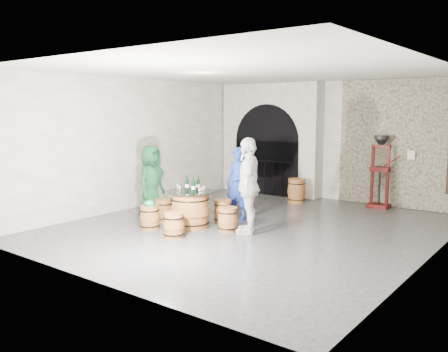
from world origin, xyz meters
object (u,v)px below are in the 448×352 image
Objects in this scene: person_white at (248,186)px; barrel_stool_near_right at (174,225)px; wine_bottle_center at (193,186)px; barrel_stool_right at (228,219)px; barrel_stool_near_left at (150,217)px; corking_press at (380,166)px; barrel_stool_left at (163,210)px; barrel_stool_far at (223,211)px; wine_bottle_left at (187,184)px; person_green at (151,182)px; side_barrel at (296,191)px; wine_bottle_right at (198,184)px; person_blue at (238,183)px; barrel_table at (190,209)px.

barrel_stool_near_right is at bearing -68.47° from person_white.
barrel_stool_right is at bearing 25.89° from wine_bottle_center.
barrel_stool_near_left is 5.88m from corking_press.
corking_press is at bearing 52.94° from barrel_stool_left.
corking_press is at bearing 58.50° from barrel_stool_far.
wine_bottle_center is at bearing -94.39° from barrel_stool_far.
person_white is 5.87× the size of wine_bottle_left.
barrel_stool_near_left is at bearing -127.98° from wine_bottle_left.
barrel_stool_left is 1.51× the size of wine_bottle_center.
barrel_stool_near_left is 0.29× the size of person_green.
barrel_stool_near_left is 0.76× the size of side_barrel.
barrel_stool_near_left is 1.02m from wine_bottle_left.
wine_bottle_right is at bearing -103.01° from barrel_stool_far.
barrel_stool_near_left is 0.30× the size of person_blue.
barrel_stool_left is 1.21m from wine_bottle_center.
barrel_table is 2.03× the size of barrel_stool_near_left.
barrel_stool_right is 1.15m from barrel_stool_near_right.
person_blue is at bearing -92.36° from side_barrel.
wine_bottle_right is at bearing 40.12° from wine_bottle_left.
barrel_stool_far is 0.76× the size of side_barrel.
wine_bottle_right is (0.09, 0.15, 0.52)m from barrel_table.
barrel_table is 2.03× the size of barrel_stool_right.
wine_bottle_right is (-0.08, 0.24, 0.00)m from wine_bottle_center.
person_white is (1.81, 0.95, 0.71)m from barrel_stool_near_left.
person_green is at bearing -176.83° from wine_bottle_right.
person_white is 5.87× the size of wine_bottle_center.
barrel_stool_far is 1.11m from wine_bottle_center.
person_blue is (0.35, 1.21, 0.43)m from barrel_table.
barrel_stool_far and barrel_stool_near_right have the same top height.
barrel_stool_right is at bearing -68.19° from person_blue.
barrel_stool_left and barrel_stool_near_right have the same top height.
barrel_table is at bearing -109.48° from person_blue.
wine_bottle_right is at bearing -100.61° from person_green.
person_green is at bearing -115.04° from side_barrel.
barrel_stool_near_left is at bearing -130.66° from wine_bottle_right.
person_green is at bearing -176.05° from barrel_stool_right.
side_barrel is at bearing 84.48° from person_blue.
barrel_table reaches higher than barrel_stool_left.
barrel_stool_left is at bearing -110.55° from person_white.
wine_bottle_left is at bearing -112.18° from barrel_stool_far.
side_barrel is at bearing 87.73° from barrel_stool_near_right.
barrel_stool_near_left is 1.13m from person_green.
person_blue is at bearing -162.99° from person_white.
wine_bottle_center and wine_bottle_right have the same top height.
barrel_stool_far is 0.26× the size of person_white.
person_white is 4.21m from corking_press.
barrel_stool_near_right is at bearing -88.50° from barrel_stool_far.
person_blue is 3.80m from corking_press.
corking_press is (2.52, 4.37, 0.16)m from wine_bottle_left.
barrel_table reaches higher than side_barrel.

